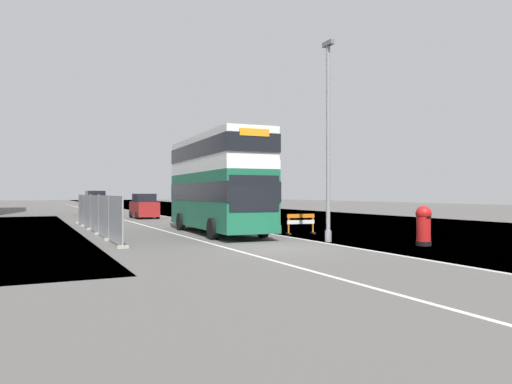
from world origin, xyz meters
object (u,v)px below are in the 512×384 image
object	(u,v)px
car_receding_mid	(95,204)
roadworks_barrier	(301,222)
double_decker_bus	(217,182)
lamppost_foreground	(328,147)
car_oncoming_near	(144,207)
red_pillar_postbox	(424,224)

from	to	relation	value
car_receding_mid	roadworks_barrier	bearing A→B (deg)	-76.60
double_decker_bus	lamppost_foreground	xyz separation A→B (m)	(2.80, -6.32, 1.45)
double_decker_bus	car_oncoming_near	size ratio (longest dim) A/B	2.65
lamppost_foreground	car_oncoming_near	size ratio (longest dim) A/B	2.22
roadworks_barrier	double_decker_bus	bearing A→B (deg)	147.39
double_decker_bus	lamppost_foreground	world-z (taller)	lamppost_foreground
double_decker_bus	roadworks_barrier	size ratio (longest dim) A/B	6.75
car_receding_mid	red_pillar_postbox	bearing A→B (deg)	-76.55
car_oncoming_near	double_decker_bus	bearing A→B (deg)	-89.63
red_pillar_postbox	car_receding_mid	size ratio (longest dim) A/B	0.37
double_decker_bus	roadworks_barrier	world-z (taller)	double_decker_bus
car_oncoming_near	red_pillar_postbox	bearing A→B (deg)	-78.11
lamppost_foreground	roadworks_barrier	xyz separation A→B (m)	(0.95, 3.92, -3.54)
double_decker_bus	red_pillar_postbox	world-z (taller)	double_decker_bus
car_oncoming_near	car_receding_mid	xyz separation A→B (m)	(-2.87, 8.87, 0.12)
red_pillar_postbox	car_oncoming_near	distance (m)	26.87
double_decker_bus	red_pillar_postbox	bearing A→B (deg)	-59.74
lamppost_foreground	roadworks_barrier	bearing A→B (deg)	76.36
lamppost_foreground	red_pillar_postbox	distance (m)	5.15
red_pillar_postbox	car_receding_mid	distance (m)	36.16
red_pillar_postbox	roadworks_barrier	xyz separation A→B (m)	(-1.68, 6.90, -0.25)
lamppost_foreground	car_receding_mid	world-z (taller)	lamppost_foreground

